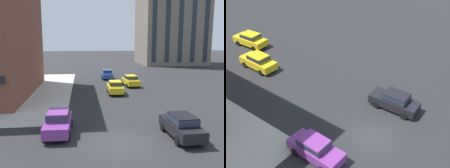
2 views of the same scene
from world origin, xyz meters
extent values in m
plane|color=#262628|center=(0.00, 0.00, 0.00)|extent=(320.00, 320.00, 0.00)
cube|color=#7A3389|center=(-4.34, 2.29, 0.70)|extent=(1.84, 4.43, 0.76)
cube|color=#7A3389|center=(-4.34, 2.44, 1.38)|extent=(1.54, 2.14, 0.60)
cube|color=#232D38|center=(-4.34, 2.44, 1.38)|extent=(1.57, 2.23, 0.40)
cylinder|color=black|center=(-3.53, 0.91, 0.32)|extent=(0.23, 0.64, 0.64)
cylinder|color=black|center=(-3.48, 3.64, 0.32)|extent=(0.23, 0.64, 0.64)
cylinder|color=black|center=(-5.15, 3.67, 0.32)|extent=(0.23, 0.64, 0.64)
cube|color=gold|center=(4.71, 20.97, 0.70)|extent=(2.12, 4.53, 0.76)
cube|color=gold|center=(4.72, 20.82, 1.38)|extent=(1.67, 2.23, 0.60)
cube|color=#232D38|center=(4.72, 20.82, 1.38)|extent=(1.71, 2.32, 0.40)
cylinder|color=black|center=(3.76, 22.26, 0.32)|extent=(0.27, 0.66, 0.64)
cylinder|color=black|center=(5.43, 22.40, 0.32)|extent=(0.27, 0.66, 0.64)
cylinder|color=black|center=(3.99, 19.54, 0.32)|extent=(0.27, 0.66, 0.64)
cylinder|color=black|center=(5.66, 19.68, 0.32)|extent=(0.27, 0.66, 0.64)
cube|color=black|center=(4.35, 0.55, 0.70)|extent=(1.91, 4.46, 0.76)
cube|color=black|center=(4.35, 0.40, 1.38)|extent=(1.57, 2.16, 0.60)
cube|color=#232D38|center=(4.35, 0.40, 1.38)|extent=(1.61, 2.25, 0.40)
cylinder|color=black|center=(3.47, 1.88, 0.32)|extent=(0.24, 0.65, 0.64)
cylinder|color=black|center=(5.14, 1.94, 0.32)|extent=(0.24, 0.65, 0.64)
cylinder|color=black|center=(3.56, -0.84, 0.32)|extent=(0.24, 0.65, 0.64)
cylinder|color=black|center=(5.23, -0.78, 0.32)|extent=(0.24, 0.65, 0.64)
cube|color=gold|center=(1.67, 15.87, 0.70)|extent=(1.83, 4.43, 0.76)
cube|color=gold|center=(1.67, 15.72, 1.38)|extent=(1.53, 2.14, 0.60)
cube|color=#232D38|center=(1.67, 15.72, 1.38)|extent=(1.57, 2.22, 0.40)
cylinder|color=black|center=(0.86, 17.25, 0.32)|extent=(0.23, 0.64, 0.64)
cylinder|color=black|center=(2.53, 17.22, 0.32)|extent=(0.23, 0.64, 0.64)
cylinder|color=black|center=(0.81, 14.52, 0.32)|extent=(0.23, 0.64, 0.64)
cylinder|color=black|center=(2.48, 14.49, 0.32)|extent=(0.23, 0.64, 0.64)
camera|label=1|loc=(-2.53, -15.50, 6.73)|focal=39.85mm
camera|label=2|loc=(-15.81, -8.56, 17.08)|focal=48.35mm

